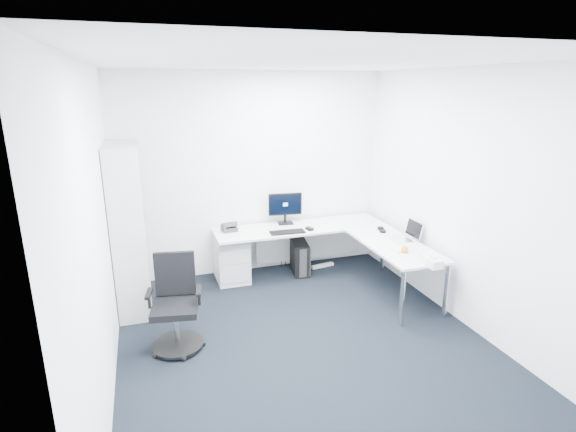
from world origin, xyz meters
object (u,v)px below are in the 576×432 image
object	(u,v)px
bookshelf	(128,228)
laptop	(400,230)
task_chair	(175,305)
monitor	(285,208)
l_desk	(309,258)

from	to	relation	value
bookshelf	laptop	xyz separation A→B (m)	(3.15, -0.61, -0.16)
task_chair	monitor	xyz separation A→B (m)	(1.62, 1.56, 0.43)
l_desk	task_chair	xyz separation A→B (m)	(-1.78, -1.04, 0.13)
monitor	laptop	size ratio (longest dim) A/B	1.36
bookshelf	monitor	distance (m)	2.07
bookshelf	laptop	world-z (taller)	bookshelf
l_desk	laptop	xyz separation A→B (m)	(0.97, -0.56, 0.46)
bookshelf	laptop	size ratio (longest dim) A/B	5.64
l_desk	monitor	xyz separation A→B (m)	(-0.16, 0.51, 0.56)
bookshelf	task_chair	world-z (taller)	bookshelf
l_desk	bookshelf	world-z (taller)	bookshelf
l_desk	monitor	size ratio (longest dim) A/B	5.06
laptop	l_desk	bearing A→B (deg)	151.37
laptop	task_chair	bearing A→B (deg)	-168.89
task_chair	monitor	bearing A→B (deg)	53.68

